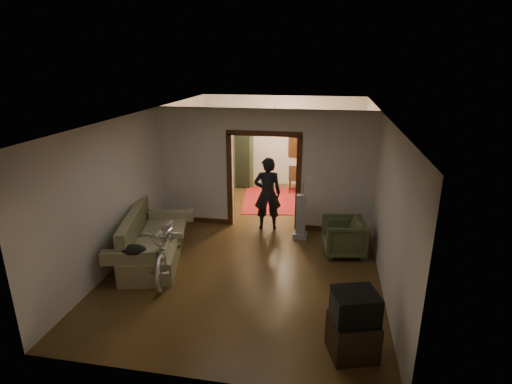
% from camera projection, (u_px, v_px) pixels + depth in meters
% --- Properties ---
extents(floor, '(5.00, 8.50, 0.01)m').
position_uv_depth(floor, '(258.00, 238.00, 8.99)').
color(floor, '#3A2712').
rests_on(floor, ground).
extents(ceiling, '(5.00, 8.50, 0.01)m').
position_uv_depth(ceiling, '(259.00, 113.00, 8.11)').
color(ceiling, white).
rests_on(ceiling, floor).
extents(wall_back, '(5.00, 0.02, 2.80)m').
position_uv_depth(wall_back, '(282.00, 141.00, 12.52)').
color(wall_back, beige).
rests_on(wall_back, floor).
extents(wall_left, '(0.02, 8.50, 2.80)m').
position_uv_depth(wall_left, '(149.00, 173.00, 8.98)').
color(wall_left, beige).
rests_on(wall_left, floor).
extents(wall_right, '(0.02, 8.50, 2.80)m').
position_uv_depth(wall_right, '(379.00, 185.00, 8.13)').
color(wall_right, beige).
rests_on(wall_right, floor).
extents(partition_wall, '(5.00, 0.14, 2.80)m').
position_uv_depth(partition_wall, '(264.00, 170.00, 9.25)').
color(partition_wall, beige).
rests_on(partition_wall, floor).
extents(door_casing, '(1.74, 0.20, 2.32)m').
position_uv_depth(door_casing, '(264.00, 182.00, 9.35)').
color(door_casing, '#3A1D0D').
rests_on(door_casing, floor).
extents(far_window, '(0.98, 0.06, 1.28)m').
position_uv_depth(far_window, '(304.00, 137.00, 12.32)').
color(far_window, black).
rests_on(far_window, wall_back).
extents(chandelier, '(0.24, 0.24, 0.24)m').
position_uv_depth(chandelier, '(275.00, 118.00, 10.59)').
color(chandelier, '#FFE0A5').
rests_on(chandelier, ceiling).
extents(light_switch, '(0.08, 0.01, 0.12)m').
position_uv_depth(light_switch, '(309.00, 179.00, 9.05)').
color(light_switch, silver).
rests_on(light_switch, partition_wall).
extents(sofa, '(1.46, 2.31, 0.98)m').
position_uv_depth(sofa, '(153.00, 238.00, 7.87)').
color(sofa, '#686A47').
rests_on(sofa, floor).
extents(rolled_paper, '(0.11, 0.86, 0.11)m').
position_uv_depth(rolled_paper, '(164.00, 230.00, 8.12)').
color(rolled_paper, beige).
rests_on(rolled_paper, sofa).
extents(jacket, '(0.47, 0.35, 0.14)m').
position_uv_depth(jacket, '(133.00, 250.00, 6.96)').
color(jacket, black).
rests_on(jacket, sofa).
extents(bicycle, '(1.15, 2.10, 1.05)m').
position_uv_depth(bicycle, '(167.00, 246.00, 7.43)').
color(bicycle, silver).
rests_on(bicycle, floor).
extents(armchair, '(0.94, 0.92, 0.75)m').
position_uv_depth(armchair, '(344.00, 237.00, 8.19)').
color(armchair, '#45512D').
rests_on(armchair, floor).
extents(tv_stand, '(0.74, 0.70, 0.55)m').
position_uv_depth(tv_stand, '(353.00, 337.00, 5.39)').
color(tv_stand, black).
rests_on(tv_stand, floor).
extents(crt_tv, '(0.68, 0.64, 0.48)m').
position_uv_depth(crt_tv, '(355.00, 308.00, 5.25)').
color(crt_tv, black).
rests_on(crt_tv, tv_stand).
extents(vacuum, '(0.36, 0.31, 1.03)m').
position_uv_depth(vacuum, '(301.00, 217.00, 8.85)').
color(vacuum, gray).
rests_on(vacuum, floor).
extents(person, '(0.70, 0.52, 1.74)m').
position_uv_depth(person, '(268.00, 194.00, 9.28)').
color(person, black).
rests_on(person, floor).
extents(oriental_rug, '(2.09, 2.56, 0.02)m').
position_uv_depth(oriental_rug, '(275.00, 200.00, 11.44)').
color(oriental_rug, maroon).
rests_on(oriental_rug, floor).
extents(locker, '(1.09, 0.82, 1.93)m').
position_uv_depth(locker, '(237.00, 156.00, 12.48)').
color(locker, '#2C3A23').
rests_on(locker, floor).
extents(globe, '(0.26, 0.26, 0.26)m').
position_uv_depth(globe, '(236.00, 125.00, 12.17)').
color(globe, '#1E5972').
rests_on(globe, locker).
extents(desk, '(0.98, 0.59, 0.70)m').
position_uv_depth(desk, '(315.00, 182.00, 11.98)').
color(desk, '#301E10').
rests_on(desk, floor).
extents(desk_chair, '(0.39, 0.39, 0.87)m').
position_uv_depth(desk_chair, '(296.00, 178.00, 11.99)').
color(desk_chair, '#301E10').
rests_on(desk_chair, floor).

